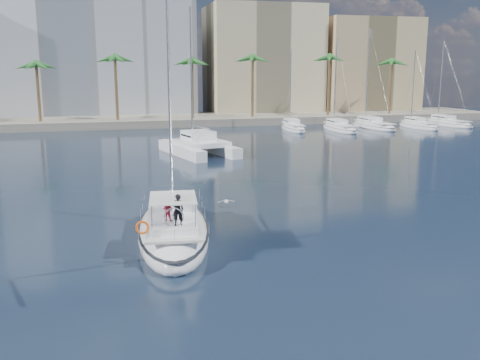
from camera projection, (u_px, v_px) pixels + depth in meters
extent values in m
plane|color=black|center=(240.00, 237.00, 29.29)|extent=(160.00, 160.00, 0.00)
cube|color=gray|center=(148.00, 120.00, 87.01)|extent=(120.00, 14.00, 1.20)
cube|color=white|center=(70.00, 38.00, 92.72)|extent=(42.00, 16.00, 28.00)
cube|color=beige|center=(262.00, 62.00, 98.90)|extent=(20.00, 14.00, 20.00)
cube|color=tan|center=(365.00, 68.00, 102.03)|extent=(18.00, 12.00, 18.00)
cylinder|color=brown|center=(149.00, 93.00, 82.25)|extent=(0.44, 0.44, 10.50)
sphere|color=#266727|center=(148.00, 58.00, 81.16)|extent=(3.60, 3.60, 3.60)
cylinder|color=brown|center=(352.00, 90.00, 90.45)|extent=(0.44, 0.44, 10.50)
sphere|color=#266727|center=(353.00, 59.00, 89.36)|extent=(3.60, 3.60, 3.60)
ellipsoid|color=white|center=(173.00, 232.00, 29.02)|extent=(5.04, 12.13, 2.45)
ellipsoid|color=black|center=(173.00, 226.00, 28.94)|extent=(5.09, 12.25, 0.18)
cube|color=silver|center=(173.00, 216.00, 28.61)|extent=(3.64, 9.08, 0.12)
cube|color=white|center=(172.00, 204.00, 29.85)|extent=(2.94, 4.11, 0.60)
cube|color=black|center=(172.00, 203.00, 29.84)|extent=(2.91, 3.66, 0.14)
cylinder|color=#B7BABF|center=(169.00, 68.00, 29.63)|extent=(0.15, 0.15, 15.46)
cylinder|color=#B7BABF|center=(172.00, 187.00, 28.61)|extent=(0.64, 4.74, 0.11)
cube|color=white|center=(174.00, 224.00, 26.36)|extent=(2.55, 3.18, 0.36)
cube|color=silver|center=(173.00, 198.00, 25.96)|extent=(2.55, 3.18, 0.04)
torus|color=silver|center=(174.00, 217.00, 25.12)|extent=(0.96, 0.16, 0.96)
torus|color=#E2500B|center=(142.00, 227.00, 24.55)|extent=(0.65, 0.27, 0.64)
imported|color=black|center=(178.00, 210.00, 25.40)|extent=(0.56, 0.37, 1.54)
imported|color=maroon|center=(168.00, 210.00, 26.22)|extent=(0.67, 0.63, 1.09)
cube|color=white|center=(181.00, 150.00, 56.14)|extent=(3.74, 10.31, 1.10)
cube|color=white|center=(215.00, 148.00, 58.01)|extent=(3.74, 10.31, 1.10)
cube|color=white|center=(200.00, 143.00, 56.48)|extent=(5.84, 6.64, 0.50)
cube|color=white|center=(198.00, 135.00, 56.77)|extent=(3.53, 3.71, 1.00)
cube|color=black|center=(198.00, 135.00, 56.76)|extent=(3.44, 3.32, 0.18)
cylinder|color=#B7BABF|center=(191.00, 74.00, 56.78)|extent=(0.18, 0.18, 13.78)
ellipsoid|color=silver|center=(226.00, 201.00, 35.41)|extent=(0.24, 0.46, 0.22)
sphere|color=silver|center=(225.00, 200.00, 35.61)|extent=(0.12, 0.12, 0.12)
cube|color=gray|center=(221.00, 201.00, 35.32)|extent=(0.53, 0.19, 0.13)
cube|color=gray|center=(231.00, 201.00, 35.48)|extent=(0.53, 0.19, 0.13)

